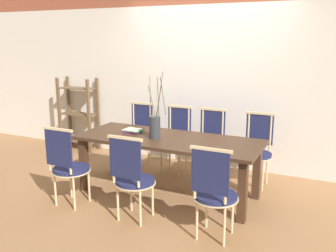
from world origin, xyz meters
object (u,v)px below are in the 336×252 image
object	(u,v)px
vase_centerpiece	(155,126)
shelving_rack	(79,114)
chair_near_center	(214,191)
chair_far_center	(209,142)
dining_table	(168,146)
book_stack	(133,131)

from	to	relation	value
vase_centerpiece	shelving_rack	xyz separation A→B (m)	(-2.12, 1.19, -0.25)
chair_near_center	vase_centerpiece	world-z (taller)	vase_centerpiece
chair_far_center	vase_centerpiece	size ratio (longest dim) A/B	1.18
dining_table	book_stack	size ratio (longest dim) A/B	9.24
vase_centerpiece	shelving_rack	size ratio (longest dim) A/B	0.65
book_stack	shelving_rack	xyz separation A→B (m)	(-1.72, 1.06, -0.13)
vase_centerpiece	dining_table	bearing A→B (deg)	30.97
vase_centerpiece	book_stack	world-z (taller)	vase_centerpiece
chair_far_center	book_stack	bearing A→B (deg)	43.61
vase_centerpiece	shelving_rack	distance (m)	2.44
dining_table	shelving_rack	world-z (taller)	shelving_rack
book_stack	dining_table	bearing A→B (deg)	-5.44
dining_table	book_stack	distance (m)	0.55
dining_table	chair_far_center	xyz separation A→B (m)	(0.25, 0.80, -0.13)
chair_near_center	shelving_rack	xyz separation A→B (m)	(-3.12, 1.91, 0.12)
dining_table	shelving_rack	size ratio (longest dim) A/B	1.81
chair_near_center	dining_table	bearing A→B (deg)	137.31
vase_centerpiece	book_stack	size ratio (longest dim) A/B	3.31
dining_table	vase_centerpiece	bearing A→B (deg)	-149.03
dining_table	book_stack	xyz separation A→B (m)	(-0.53, 0.05, 0.12)
chair_near_center	book_stack	xyz separation A→B (m)	(-1.40, 0.85, 0.25)
chair_far_center	shelving_rack	xyz separation A→B (m)	(-2.51, 0.31, 0.12)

